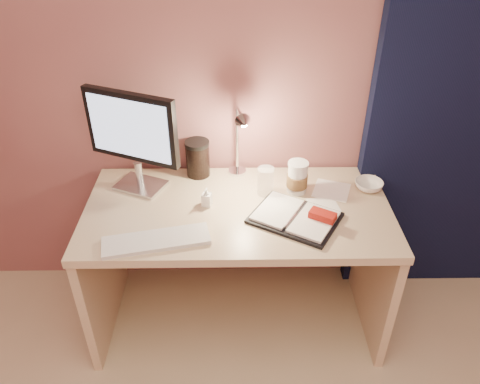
{
  "coord_description": "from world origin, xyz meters",
  "views": [
    {
      "loc": [
        -0.01,
        -0.35,
        1.99
      ],
      "look_at": [
        0.01,
        1.33,
        0.85
      ],
      "focal_mm": 35.0,
      "sensor_mm": 36.0,
      "label": 1
    }
  ],
  "objects_px": {
    "monitor": "(133,133)",
    "dark_jar": "(198,160)",
    "clear_cup": "(266,181)",
    "lotion_bottle": "(207,197)",
    "coffee_cup": "(297,178)",
    "planner": "(297,217)",
    "keyboard": "(156,240)",
    "bowl": "(369,185)",
    "desk_lamp": "(234,139)",
    "desk": "(238,236)"
  },
  "relations": [
    {
      "from": "coffee_cup",
      "to": "lotion_bottle",
      "type": "relative_size",
      "value": 1.75
    },
    {
      "from": "keyboard",
      "to": "desk_lamp",
      "type": "height_order",
      "value": "desk_lamp"
    },
    {
      "from": "coffee_cup",
      "to": "lotion_bottle",
      "type": "height_order",
      "value": "coffee_cup"
    },
    {
      "from": "clear_cup",
      "to": "desk_lamp",
      "type": "xyz_separation_m",
      "value": [
        -0.15,
        0.09,
        0.17
      ]
    },
    {
      "from": "planner",
      "to": "dark_jar",
      "type": "relative_size",
      "value": 2.7
    },
    {
      "from": "keyboard",
      "to": "planner",
      "type": "distance_m",
      "value": 0.62
    },
    {
      "from": "keyboard",
      "to": "dark_jar",
      "type": "xyz_separation_m",
      "value": [
        0.14,
        0.53,
        0.07
      ]
    },
    {
      "from": "clear_cup",
      "to": "keyboard",
      "type": "bearing_deg",
      "value": -143.2
    },
    {
      "from": "planner",
      "to": "lotion_bottle",
      "type": "distance_m",
      "value": 0.42
    },
    {
      "from": "desk",
      "to": "planner",
      "type": "bearing_deg",
      "value": -32.55
    },
    {
      "from": "monitor",
      "to": "planner",
      "type": "height_order",
      "value": "monitor"
    },
    {
      "from": "desk_lamp",
      "to": "desk",
      "type": "bearing_deg",
      "value": -93.16
    },
    {
      "from": "desk_lamp",
      "to": "bowl",
      "type": "bearing_deg",
      "value": -16.15
    },
    {
      "from": "dark_jar",
      "to": "keyboard",
      "type": "bearing_deg",
      "value": -105.16
    },
    {
      "from": "bowl",
      "to": "lotion_bottle",
      "type": "xyz_separation_m",
      "value": [
        -0.77,
        -0.12,
        0.02
      ]
    },
    {
      "from": "keyboard",
      "to": "bowl",
      "type": "distance_m",
      "value": 1.05
    },
    {
      "from": "monitor",
      "to": "bowl",
      "type": "relative_size",
      "value": 3.66
    },
    {
      "from": "planner",
      "to": "coffee_cup",
      "type": "distance_m",
      "value": 0.23
    },
    {
      "from": "monitor",
      "to": "clear_cup",
      "type": "bearing_deg",
      "value": 17.82
    },
    {
      "from": "bowl",
      "to": "desk_lamp",
      "type": "xyz_separation_m",
      "value": [
        -0.65,
        0.06,
        0.22
      ]
    },
    {
      "from": "keyboard",
      "to": "coffee_cup",
      "type": "relative_size",
      "value": 2.76
    },
    {
      "from": "coffee_cup",
      "to": "desk_lamp",
      "type": "xyz_separation_m",
      "value": [
        -0.3,
        0.08,
        0.17
      ]
    },
    {
      "from": "planner",
      "to": "lotion_bottle",
      "type": "xyz_separation_m",
      "value": [
        -0.4,
        0.11,
        0.03
      ]
    },
    {
      "from": "planner",
      "to": "bowl",
      "type": "xyz_separation_m",
      "value": [
        0.37,
        0.24,
        0.01
      ]
    },
    {
      "from": "monitor",
      "to": "planner",
      "type": "distance_m",
      "value": 0.83
    },
    {
      "from": "bowl",
      "to": "dark_jar",
      "type": "relative_size",
      "value": 0.8
    },
    {
      "from": "clear_cup",
      "to": "dark_jar",
      "type": "xyz_separation_m",
      "value": [
        -0.33,
        0.18,
        0.01
      ]
    },
    {
      "from": "bowl",
      "to": "desk_lamp",
      "type": "bearing_deg",
      "value": 174.39
    },
    {
      "from": "coffee_cup",
      "to": "bowl",
      "type": "distance_m",
      "value": 0.36
    },
    {
      "from": "keyboard",
      "to": "desk_lamp",
      "type": "bearing_deg",
      "value": 41.93
    },
    {
      "from": "planner",
      "to": "monitor",
      "type": "bearing_deg",
      "value": -169.8
    },
    {
      "from": "monitor",
      "to": "clear_cup",
      "type": "relative_size",
      "value": 3.57
    },
    {
      "from": "monitor",
      "to": "coffee_cup",
      "type": "height_order",
      "value": "monitor"
    },
    {
      "from": "planner",
      "to": "lotion_bottle",
      "type": "relative_size",
      "value": 4.93
    },
    {
      "from": "monitor",
      "to": "dark_jar",
      "type": "bearing_deg",
      "value": 46.27
    },
    {
      "from": "planner",
      "to": "coffee_cup",
      "type": "bearing_deg",
      "value": 115.05
    },
    {
      "from": "keyboard",
      "to": "bowl",
      "type": "bearing_deg",
      "value": 9.21
    },
    {
      "from": "desk_lamp",
      "to": "dark_jar",
      "type": "bearing_deg",
      "value": 144.56
    },
    {
      "from": "dark_jar",
      "to": "monitor",
      "type": "bearing_deg",
      "value": -157.64
    },
    {
      "from": "coffee_cup",
      "to": "bowl",
      "type": "relative_size",
      "value": 1.19
    },
    {
      "from": "monitor",
      "to": "keyboard",
      "type": "height_order",
      "value": "monitor"
    },
    {
      "from": "keyboard",
      "to": "clear_cup",
      "type": "relative_size",
      "value": 3.22
    },
    {
      "from": "clear_cup",
      "to": "dark_jar",
      "type": "relative_size",
      "value": 0.82
    },
    {
      "from": "planner",
      "to": "dark_jar",
      "type": "distance_m",
      "value": 0.6
    },
    {
      "from": "desk",
      "to": "planner",
      "type": "distance_m",
      "value": 0.39
    },
    {
      "from": "planner",
      "to": "clear_cup",
      "type": "distance_m",
      "value": 0.25
    },
    {
      "from": "desk",
      "to": "clear_cup",
      "type": "distance_m",
      "value": 0.32
    },
    {
      "from": "planner",
      "to": "desk_lamp",
      "type": "height_order",
      "value": "desk_lamp"
    },
    {
      "from": "keyboard",
      "to": "desk_lamp",
      "type": "xyz_separation_m",
      "value": [
        0.32,
        0.45,
        0.23
      ]
    },
    {
      "from": "lotion_bottle",
      "to": "coffee_cup",
      "type": "bearing_deg",
      "value": 14.27
    }
  ]
}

